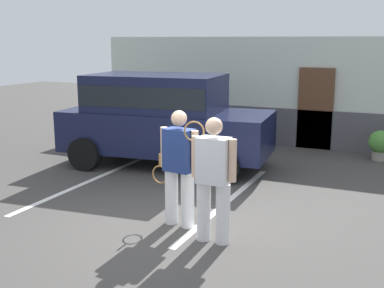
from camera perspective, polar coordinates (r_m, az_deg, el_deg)
name	(u,v)px	position (r m, az deg, el deg)	size (l,w,h in m)	color
ground_plane	(170,227)	(7.53, -2.62, -9.72)	(40.00, 40.00, 0.00)	#423F3D
parking_stripe_0	(89,181)	(10.06, -12.02, -4.30)	(0.12, 4.40, 0.01)	silver
parking_stripe_1	(228,201)	(8.68, 4.19, -6.72)	(0.12, 4.40, 0.01)	silver
house_frontage	(283,95)	(13.35, 10.58, 5.70)	(10.67, 0.40, 2.88)	silver
parked_suv	(162,115)	(10.91, -3.51, 3.38)	(4.77, 2.53, 2.05)	#141938
tennis_player_man	(179,167)	(7.34, -1.53, -2.72)	(0.90, 0.33, 1.78)	white
tennis_player_woman	(213,178)	(6.74, 2.50, -4.02)	(0.79, 0.28, 1.78)	white
potted_plant_by_porch	(380,144)	(12.31, 21.18, 0.03)	(0.54, 0.54, 0.71)	gray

